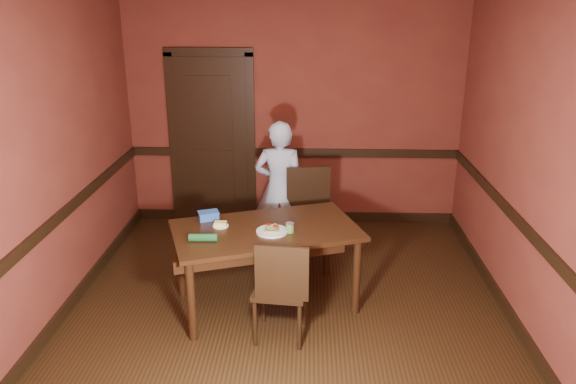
# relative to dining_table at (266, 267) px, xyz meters

# --- Properties ---
(floor) EXTENTS (4.00, 4.50, 0.01)m
(floor) POSITION_rel_dining_table_xyz_m (0.19, -0.19, -0.38)
(floor) COLOR black
(floor) RESTS_ON ground
(wall_back) EXTENTS (4.00, 0.02, 2.70)m
(wall_back) POSITION_rel_dining_table_xyz_m (0.19, 2.06, 0.97)
(wall_back) COLOR maroon
(wall_back) RESTS_ON ground
(wall_front) EXTENTS (4.00, 0.02, 2.70)m
(wall_front) POSITION_rel_dining_table_xyz_m (0.19, -2.44, 0.97)
(wall_front) COLOR maroon
(wall_front) RESTS_ON ground
(wall_left) EXTENTS (0.02, 4.50, 2.70)m
(wall_left) POSITION_rel_dining_table_xyz_m (-1.81, -0.19, 0.97)
(wall_left) COLOR maroon
(wall_left) RESTS_ON ground
(wall_right) EXTENTS (0.02, 4.50, 2.70)m
(wall_right) POSITION_rel_dining_table_xyz_m (2.19, -0.19, 0.97)
(wall_right) COLOR maroon
(wall_right) RESTS_ON ground
(dado_back) EXTENTS (4.00, 0.03, 0.10)m
(dado_back) POSITION_rel_dining_table_xyz_m (0.19, 2.05, 0.52)
(dado_back) COLOR black
(dado_back) RESTS_ON ground
(dado_left) EXTENTS (0.03, 4.50, 0.10)m
(dado_left) POSITION_rel_dining_table_xyz_m (-1.79, -0.19, 0.52)
(dado_left) COLOR black
(dado_left) RESTS_ON ground
(dado_right) EXTENTS (0.03, 4.50, 0.10)m
(dado_right) POSITION_rel_dining_table_xyz_m (2.18, -0.19, 0.52)
(dado_right) COLOR black
(dado_right) RESTS_ON ground
(baseboard_back) EXTENTS (4.00, 0.03, 0.12)m
(baseboard_back) POSITION_rel_dining_table_xyz_m (0.19, 2.05, -0.32)
(baseboard_back) COLOR black
(baseboard_back) RESTS_ON ground
(baseboard_left) EXTENTS (0.03, 4.50, 0.12)m
(baseboard_left) POSITION_rel_dining_table_xyz_m (-1.79, -0.19, -0.32)
(baseboard_left) COLOR black
(baseboard_left) RESTS_ON ground
(baseboard_right) EXTENTS (0.03, 4.50, 0.12)m
(baseboard_right) POSITION_rel_dining_table_xyz_m (2.18, -0.19, -0.32)
(baseboard_right) COLOR black
(baseboard_right) RESTS_ON ground
(door) EXTENTS (1.05, 0.07, 2.20)m
(door) POSITION_rel_dining_table_xyz_m (-0.81, 2.03, 0.71)
(door) COLOR black
(door) RESTS_ON ground
(dining_table) EXTENTS (1.84, 1.39, 0.76)m
(dining_table) POSITION_rel_dining_table_xyz_m (0.00, 0.00, 0.00)
(dining_table) COLOR black
(dining_table) RESTS_ON floor
(chair_far) EXTENTS (0.52, 0.52, 1.01)m
(chair_far) POSITION_rel_dining_table_xyz_m (0.35, 0.88, 0.12)
(chair_far) COLOR black
(chair_far) RESTS_ON floor
(chair_near) EXTENTS (0.47, 0.47, 0.91)m
(chair_near) POSITION_rel_dining_table_xyz_m (0.16, -0.51, 0.08)
(chair_near) COLOR black
(chair_near) RESTS_ON floor
(person) EXTENTS (0.55, 0.36, 1.49)m
(person) POSITION_rel_dining_table_xyz_m (0.06, 1.17, 0.36)
(person) COLOR #A5BAD6
(person) RESTS_ON floor
(sandwich_plate) EXTENTS (0.28, 0.28, 0.07)m
(sandwich_plate) POSITION_rel_dining_table_xyz_m (0.06, -0.09, 0.40)
(sandwich_plate) COLOR white
(sandwich_plate) RESTS_ON dining_table
(sauce_jar) EXTENTS (0.07, 0.07, 0.09)m
(sauce_jar) POSITION_rel_dining_table_xyz_m (0.22, -0.08, 0.43)
(sauce_jar) COLOR #578A3A
(sauce_jar) RESTS_ON dining_table
(cheese_saucer) EXTENTS (0.14, 0.14, 0.04)m
(cheese_saucer) POSITION_rel_dining_table_xyz_m (-0.41, 0.02, 0.40)
(cheese_saucer) COLOR white
(cheese_saucer) RESTS_ON dining_table
(food_tub) EXTENTS (0.22, 0.18, 0.08)m
(food_tub) POSITION_rel_dining_table_xyz_m (-0.54, 0.18, 0.42)
(food_tub) COLOR blue
(food_tub) RESTS_ON dining_table
(wrapped_veg) EXTENTS (0.24, 0.08, 0.07)m
(wrapped_veg) POSITION_rel_dining_table_xyz_m (-0.50, -0.30, 0.42)
(wrapped_veg) COLOR #184E24
(wrapped_veg) RESTS_ON dining_table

